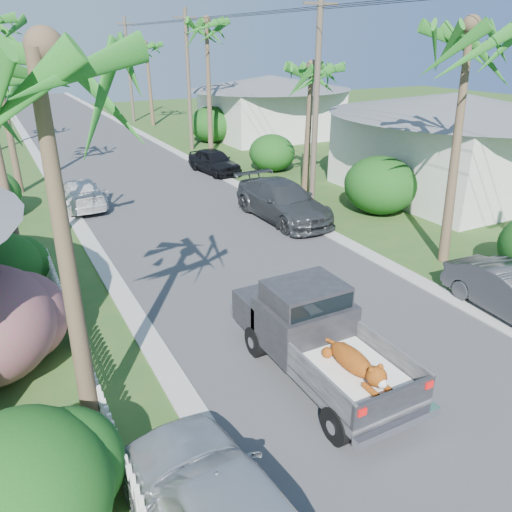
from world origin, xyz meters
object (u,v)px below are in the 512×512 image
pickup_truck (311,330)px  parked_car_rf (214,161)px  palm_r_c (206,22)px  house_right_near (450,148)px  house_right_far (270,109)px  utility_pole_c (188,81)px  palm_r_a (476,27)px  parked_car_lf (80,193)px  palm_r_b (311,67)px  palm_l_a (32,51)px  palm_r_d (146,45)px  parked_car_rm (283,201)px  utility_pole_d (129,70)px  utility_pole_b (316,104)px

pickup_truck → parked_car_rf: 19.08m
palm_r_c → house_right_near: palm_r_c is taller
house_right_far → utility_pole_c: size_ratio=1.00×
utility_pole_c → parked_car_rf: bearing=-100.8°
palm_r_a → utility_pole_c: bearing=91.8°
parked_car_lf → palm_r_b: (10.29, -3.08, 5.32)m
palm_l_a → house_right_near: 21.72m
palm_r_d → house_right_far: palm_r_d is taller
parked_car_lf → palm_r_d: size_ratio=0.54×
palm_l_a → palm_r_d: size_ratio=1.03×
palm_l_a → palm_r_c: bearing=61.7°
parked_car_rf → parked_car_lf: size_ratio=0.91×
palm_r_a → utility_pole_c: (-0.70, 22.00, -2.82)m
parked_car_rm → palm_r_a: size_ratio=0.62×
parked_car_rf → palm_r_d: size_ratio=0.50×
parked_car_rf → palm_l_a: size_ratio=0.48×
palm_r_c → utility_pole_d: 17.37m
palm_r_d → utility_pole_d: size_ratio=0.89×
parked_car_lf → palm_r_a: palm_r_a is taller
parked_car_rm → palm_r_d: size_ratio=0.68×
palm_r_b → utility_pole_c: (-1.00, 13.00, -1.35)m
palm_r_c → utility_pole_d: (-0.60, 17.00, -3.51)m
palm_r_a → house_right_near: palm_r_a is taller
parked_car_lf → house_right_far: 20.57m
utility_pole_d → parked_car_lf: bearing=-110.4°
utility_pole_b → parked_car_rm: bearing=-159.1°
parked_car_rm → house_right_far: bearing=60.2°
pickup_truck → utility_pole_b: (6.89, 10.18, 3.59)m
house_right_far → utility_pole_d: size_ratio=1.00×
palm_r_b → palm_r_d: size_ratio=0.90×
pickup_truck → utility_pole_c: (6.89, 25.18, 3.59)m
utility_pole_b → utility_pole_c: same height
palm_l_a → utility_pole_d: bearing=73.6°
house_right_near → utility_pole_b: utility_pole_b is taller
parked_car_rf → palm_r_c: size_ratio=0.42×
pickup_truck → house_right_near: size_ratio=0.57×
palm_r_b → palm_r_c: size_ratio=0.77×
utility_pole_b → utility_pole_d: bearing=90.0°
palm_r_b → palm_l_a: bearing=-136.8°
parked_car_rf → palm_r_a: bearing=-89.6°
pickup_truck → palm_r_a: size_ratio=0.59×
palm_r_d → utility_pole_d: bearing=106.7°
utility_pole_b → parked_car_lf: bearing=151.4°
pickup_truck → palm_r_b: bearing=57.1°
pickup_truck → house_right_far: 30.73m
palm_r_a → house_right_near: (6.70, 6.00, -5.20)m
palm_l_a → palm_r_d: bearing=71.1°
palm_r_d → house_right_near: bearing=-76.9°
parked_car_rm → palm_r_c: (2.60, 13.76, 7.32)m
palm_r_c → utility_pole_c: bearing=106.7°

